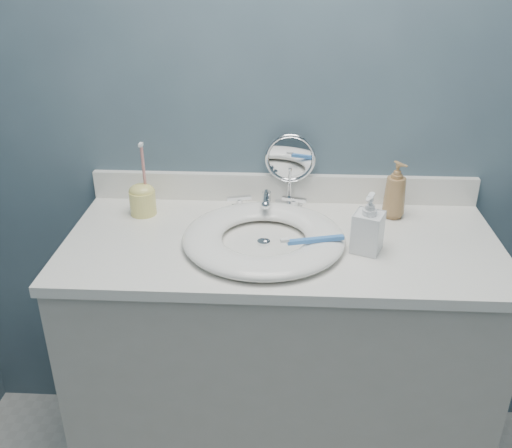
# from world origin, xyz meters

# --- Properties ---
(back_wall) EXTENTS (2.20, 0.02, 2.40)m
(back_wall) POSITION_xyz_m (0.00, 1.25, 1.20)
(back_wall) COLOR #415461
(back_wall) RESTS_ON ground
(vanity_cabinet) EXTENTS (1.20, 0.55, 0.85)m
(vanity_cabinet) POSITION_xyz_m (0.00, 0.97, 0.42)
(vanity_cabinet) COLOR #B9B3A9
(vanity_cabinet) RESTS_ON ground
(countertop) EXTENTS (1.22, 0.57, 0.03)m
(countertop) POSITION_xyz_m (0.00, 0.97, 0.86)
(countertop) COLOR white
(countertop) RESTS_ON vanity_cabinet
(backsplash) EXTENTS (1.22, 0.02, 0.09)m
(backsplash) POSITION_xyz_m (0.00, 1.24, 0.93)
(backsplash) COLOR white
(backsplash) RESTS_ON countertop
(basin) EXTENTS (0.45, 0.45, 0.04)m
(basin) POSITION_xyz_m (-0.05, 0.94, 0.90)
(basin) COLOR white
(basin) RESTS_ON countertop
(drain) EXTENTS (0.04, 0.04, 0.01)m
(drain) POSITION_xyz_m (-0.05, 0.94, 0.88)
(drain) COLOR silver
(drain) RESTS_ON countertop
(faucet) EXTENTS (0.25, 0.13, 0.07)m
(faucet) POSITION_xyz_m (-0.05, 1.14, 0.91)
(faucet) COLOR silver
(faucet) RESTS_ON countertop
(makeup_mirror) EXTENTS (0.16, 0.09, 0.23)m
(makeup_mirror) POSITION_xyz_m (0.02, 1.21, 1.01)
(makeup_mirror) COLOR silver
(makeup_mirror) RESTS_ON countertop
(soap_bottle_amber) EXTENTS (0.09, 0.09, 0.18)m
(soap_bottle_amber) POSITION_xyz_m (0.33, 1.14, 0.97)
(soap_bottle_amber) COLOR #9E7547
(soap_bottle_amber) RESTS_ON countertop
(soap_bottle_clear) EXTENTS (0.10, 0.10, 0.17)m
(soap_bottle_clear) POSITION_xyz_m (0.23, 0.92, 0.96)
(soap_bottle_clear) COLOR white
(soap_bottle_clear) RESTS_ON countertop
(toothbrush_holder) EXTENTS (0.08, 0.08, 0.23)m
(toothbrush_holder) POSITION_xyz_m (-0.43, 1.12, 0.93)
(toothbrush_holder) COLOR #E9DD74
(toothbrush_holder) RESTS_ON countertop
(toothbrush_lying) EXTENTS (0.17, 0.06, 0.02)m
(toothbrush_lying) POSITION_xyz_m (0.08, 0.89, 0.92)
(toothbrush_lying) COLOR #3A7BCF
(toothbrush_lying) RESTS_ON basin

